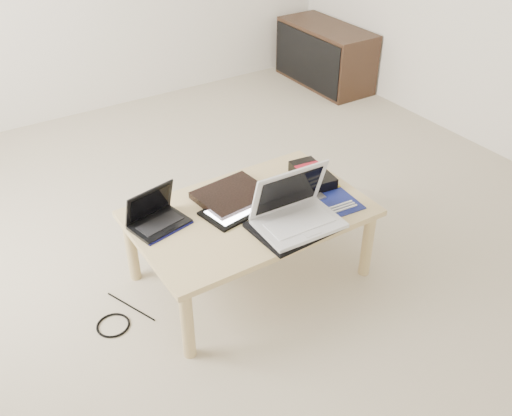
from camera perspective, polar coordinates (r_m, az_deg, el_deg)
ground at (r=3.23m, az=-2.10°, el=-2.27°), size 4.00×4.00×0.00m
coffee_table at (r=2.72m, az=-0.62°, el=-1.11°), size 1.10×0.70×0.40m
media_cabinet at (r=5.09m, az=6.86°, el=14.92°), size 0.41×0.90×0.50m
book at (r=2.77m, az=-2.36°, el=1.25°), size 0.36×0.31×0.03m
netbook at (r=2.62m, az=-9.91°, el=-0.93°), size 0.28×0.23×0.18m
tablet at (r=2.68m, az=-2.48°, el=-0.34°), size 0.29×0.24×0.01m
remote at (r=2.82m, az=2.80°, el=1.79°), size 0.11×0.25×0.02m
neoprene_sleeve at (r=2.59m, az=3.98°, el=-1.72°), size 0.40×0.30×0.02m
white_laptop at (r=2.56m, az=3.98°, el=-0.42°), size 0.38×0.27×0.26m
motherboard at (r=2.79m, az=7.34°, el=0.83°), size 0.25×0.31×0.01m
gpu_box at (r=2.92m, az=5.67°, el=3.30°), size 0.17×0.29×0.06m
cable_coil at (r=2.64m, az=-1.96°, el=-0.90°), size 0.12×0.12×0.01m
floor_cable_coil at (r=2.76m, az=-14.09°, el=-11.30°), size 0.16×0.16×0.01m
floor_cable_trail at (r=2.83m, az=-12.41°, el=-9.60°), size 0.12×0.29×0.01m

